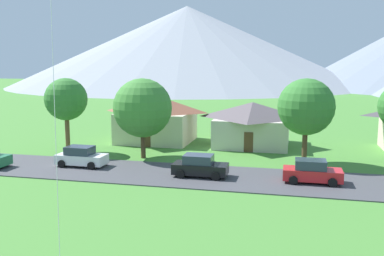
# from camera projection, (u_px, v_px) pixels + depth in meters

# --- Properties ---
(road_strip) EXTENTS (160.00, 7.11, 0.08)m
(road_strip) POSITION_uv_depth(u_px,v_px,m) (222.00, 177.00, 32.99)
(road_strip) COLOR #424247
(road_strip) RESTS_ON ground
(mountain_west_ridge) EXTENTS (131.01, 131.01, 29.70)m
(mountain_west_ridge) POSITION_uv_depth(u_px,v_px,m) (187.00, 46.00, 164.04)
(mountain_west_ridge) COLOR #8E939E
(mountain_west_ridge) RESTS_ON ground
(house_leftmost) EXTENTS (8.40, 7.33, 5.15)m
(house_leftmost) POSITION_uv_depth(u_px,v_px,m) (156.00, 118.00, 47.77)
(house_leftmost) COLOR beige
(house_leftmost) RESTS_ON ground
(house_right_center) EXTENTS (8.14, 7.94, 4.62)m
(house_right_center) POSITION_uv_depth(u_px,v_px,m) (252.00, 123.00, 45.56)
(house_right_center) COLOR beige
(house_right_center) RESTS_ON ground
(tree_near_left) EXTENTS (5.39, 5.39, 7.35)m
(tree_near_left) POSITION_uv_depth(u_px,v_px,m) (143.00, 108.00, 39.16)
(tree_near_left) COLOR #4C3823
(tree_near_left) RESTS_ON ground
(tree_near_right) EXTENTS (4.10, 4.10, 7.29)m
(tree_near_right) POSITION_uv_depth(u_px,v_px,m) (66.00, 100.00, 41.53)
(tree_near_right) COLOR brown
(tree_near_right) RESTS_ON ground
(tree_far_right) EXTENTS (4.88, 4.88, 7.43)m
(tree_far_right) POSITION_uv_depth(u_px,v_px,m) (306.00, 107.00, 36.92)
(tree_far_right) COLOR #4C3823
(tree_far_right) RESTS_ON ground
(parked_car_red_west_end) EXTENTS (4.21, 2.11, 1.68)m
(parked_car_red_west_end) POSITION_uv_depth(u_px,v_px,m) (312.00, 172.00, 31.38)
(parked_car_red_west_end) COLOR red
(parked_car_red_west_end) RESTS_ON road_strip
(parked_car_white_mid_west) EXTENTS (4.22, 2.13, 1.68)m
(parked_car_white_mid_west) POSITION_uv_depth(u_px,v_px,m) (81.00, 157.00, 36.33)
(parked_car_white_mid_west) COLOR white
(parked_car_white_mid_west) RESTS_ON road_strip
(parked_car_black_east_end) EXTENTS (4.21, 2.09, 1.68)m
(parked_car_black_east_end) POSITION_uv_depth(u_px,v_px,m) (200.00, 166.00, 33.05)
(parked_car_black_east_end) COLOR black
(parked_car_black_east_end) RESTS_ON road_strip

